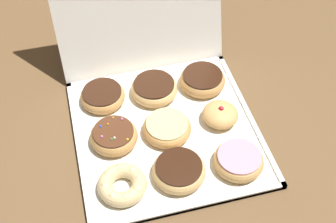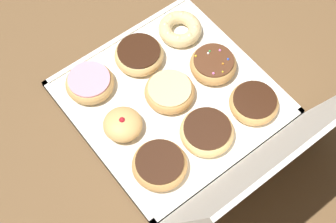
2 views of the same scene
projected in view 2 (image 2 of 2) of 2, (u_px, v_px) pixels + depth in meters
ground_plane at (171, 99)px, 1.20m from camera, size 3.00×3.00×0.00m
donut_box at (171, 98)px, 1.19m from camera, size 0.44×0.44×0.01m
box_lid_open at (272, 151)px, 0.90m from camera, size 0.44×0.14×0.42m
cruller_donut_0 at (180, 29)px, 1.27m from camera, size 0.11×0.11×0.04m
chocolate_frosted_donut_1 at (139, 55)px, 1.22m from camera, size 0.12×0.12×0.04m
pink_frosted_donut_2 at (90, 83)px, 1.19m from camera, size 0.12×0.12×0.04m
sprinkle_donut_3 at (212, 63)px, 1.21m from camera, size 0.11×0.11×0.04m
glazed_ring_donut_4 at (170, 91)px, 1.18m from camera, size 0.12×0.12×0.04m
jelly_filled_donut_5 at (122, 124)px, 1.13m from camera, size 0.09×0.09×0.05m
chocolate_frosted_donut_6 at (254, 103)px, 1.16m from camera, size 0.12×0.12×0.04m
chocolate_frosted_donut_7 at (206, 132)px, 1.12m from camera, size 0.12×0.12×0.04m
chocolate_frosted_donut_8 at (160, 165)px, 1.08m from camera, size 0.12×0.12×0.04m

